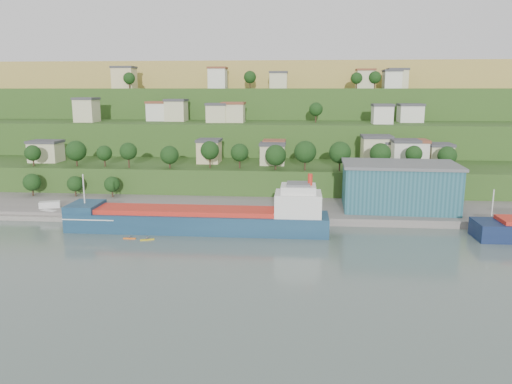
# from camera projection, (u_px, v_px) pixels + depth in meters

# --- Properties ---
(ground) EXTENTS (500.00, 500.00, 0.00)m
(ground) POSITION_uv_depth(u_px,v_px,m) (211.00, 240.00, 116.27)
(ground) COLOR #4B5B53
(ground) RESTS_ON ground
(quay) EXTENTS (220.00, 26.00, 4.00)m
(quay) POSITION_uv_depth(u_px,v_px,m) (297.00, 213.00, 141.88)
(quay) COLOR slate
(quay) RESTS_ON ground
(pebble_beach) EXTENTS (40.00, 18.00, 2.40)m
(pebble_beach) POSITION_uv_depth(u_px,v_px,m) (34.00, 213.00, 142.44)
(pebble_beach) COLOR slate
(pebble_beach) RESTS_ON ground
(hillside) EXTENTS (360.00, 210.27, 96.00)m
(hillside) POSITION_uv_depth(u_px,v_px,m) (263.00, 152.00, 280.89)
(hillside) COLOR #284719
(hillside) RESTS_ON ground
(cargo_ship_near) EXTENTS (64.70, 10.46, 16.63)m
(cargo_ship_near) POSITION_uv_depth(u_px,v_px,m) (206.00, 221.00, 123.66)
(cargo_ship_near) COLOR #132C47
(cargo_ship_near) RESTS_ON ground
(warehouse) EXTENTS (31.73, 20.21, 12.80)m
(warehouse) POSITION_uv_depth(u_px,v_px,m) (399.00, 186.00, 137.81)
(warehouse) COLOR #1C4B55
(warehouse) RESTS_ON quay
(caravan) EXTENTS (5.96, 4.06, 2.57)m
(caravan) POSITION_uv_depth(u_px,v_px,m) (50.00, 206.00, 139.92)
(caravan) COLOR silver
(caravan) RESTS_ON pebble_beach
(dinghy) EXTENTS (4.73, 3.10, 0.89)m
(dinghy) POSITION_uv_depth(u_px,v_px,m) (49.00, 212.00, 136.73)
(dinghy) COLOR silver
(dinghy) RESTS_ON pebble_beach
(kayak_orange) EXTENTS (2.99, 0.56, 0.75)m
(kayak_orange) POSITION_uv_depth(u_px,v_px,m) (130.00, 238.00, 117.52)
(kayak_orange) COLOR orange
(kayak_orange) RESTS_ON ground
(kayak_yellow) EXTENTS (3.30, 1.65, 0.82)m
(kayak_yellow) POSITION_uv_depth(u_px,v_px,m) (147.00, 239.00, 116.52)
(kayak_yellow) COLOR gold
(kayak_yellow) RESTS_ON ground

